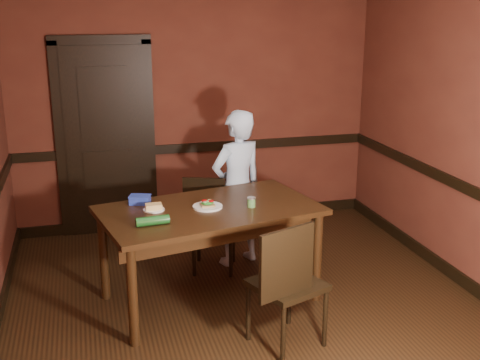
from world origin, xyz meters
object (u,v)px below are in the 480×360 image
chair_far (214,226)px  chair_near (287,282)px  sandwich_plate (208,206)px  person (237,188)px  cheese_saucer (154,208)px  dining_table (210,254)px  sauce_jar (251,202)px  food_tub (140,200)px

chair_far → chair_near: chair_near is taller
chair_far → chair_near: (0.23, -1.43, 0.07)m
chair_near → sandwich_plate: bearing=-85.5°
person → cheese_saucer: (-0.87, -0.64, 0.09)m
dining_table → cheese_saucer: (-0.45, 0.06, 0.44)m
person → sauce_jar: person is taller
chair_near → food_tub: (-0.94, 1.09, 0.37)m
chair_far → cheese_saucer: cheese_saucer is taller
person → sandwich_plate: 0.82m
person → sandwich_plate: (-0.43, -0.69, 0.09)m
chair_far → sandwich_plate: (-0.18, -0.59, 0.42)m
dining_table → chair_near: 0.93m
dining_table → person: (0.42, 0.70, 0.34)m
sandwich_plate → food_tub: (-0.53, 0.24, 0.02)m
chair_far → food_tub: (-0.71, -0.35, 0.44)m
sauce_jar → chair_near: bearing=-85.9°
chair_near → food_tub: chair_near is taller
chair_far → sauce_jar: (0.18, -0.66, 0.44)m
cheese_saucer → chair_near: bearing=-46.3°
chair_far → person: size_ratio=0.57×
dining_table → person: 0.88m
dining_table → chair_near: (0.40, -0.84, 0.08)m
person → chair_far: bearing=1.7°
chair_far → sauce_jar: size_ratio=10.43×
chair_far → sauce_jar: bearing=-56.9°
chair_far → sauce_jar: sauce_jar is taller
sandwich_plate → cheese_saucer: 0.44m
person → food_tub: bearing=5.0°
dining_table → cheese_saucer: 0.63m
sandwich_plate → sauce_jar: 0.37m
person → sandwich_plate: size_ratio=6.14×
dining_table → chair_far: bearing=62.9°
dining_table → person: bearing=47.3°
sandwich_plate → person: bearing=57.7°
sandwich_plate → food_tub: size_ratio=1.21×
chair_near → dining_table: bearing=-86.0°
person → food_tub: 1.07m
food_tub → person: bearing=43.2°
sandwich_plate → cheese_saucer: size_ratio=1.41×
chair_far → sandwich_plate: size_ratio=3.50×
sauce_jar → cheese_saucer: 0.81m
person → sauce_jar: bearing=64.4°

